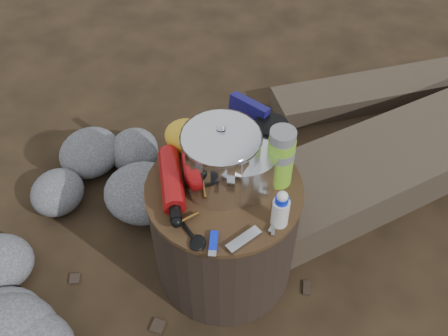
% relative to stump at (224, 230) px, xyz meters
% --- Properties ---
extents(ground, '(60.00, 60.00, 0.00)m').
position_rel_stump_xyz_m(ground, '(0.00, 0.00, -0.20)').
color(ground, black).
rests_on(ground, ground).
extents(stump, '(0.44, 0.44, 0.40)m').
position_rel_stump_xyz_m(stump, '(0.00, 0.00, 0.00)').
color(stump, black).
rests_on(stump, ground).
extents(rock_ring, '(0.43, 0.94, 0.19)m').
position_rel_stump_xyz_m(rock_ring, '(-0.49, -0.05, -0.11)').
color(rock_ring, '#58585D').
rests_on(rock_ring, ground).
extents(log_small, '(1.01, 0.69, 0.09)m').
position_rel_stump_xyz_m(log_small, '(0.49, 1.03, -0.16)').
color(log_small, '#3F3327').
rests_on(log_small, ground).
extents(foil_windscreen, '(0.20, 0.20, 0.12)m').
position_rel_stump_xyz_m(foil_windscreen, '(0.04, 0.04, 0.26)').
color(foil_windscreen, silver).
rests_on(foil_windscreen, stump).
extents(camping_pot, '(0.21, 0.21, 0.21)m').
position_rel_stump_xyz_m(camping_pot, '(-0.01, 0.02, 0.30)').
color(camping_pot, silver).
rests_on(camping_pot, stump).
extents(fuel_bottle, '(0.16, 0.26, 0.06)m').
position_rel_stump_xyz_m(fuel_bottle, '(-0.14, -0.04, 0.23)').
color(fuel_bottle, '#A41112').
rests_on(fuel_bottle, stump).
extents(thermos, '(0.07, 0.07, 0.18)m').
position_rel_stump_xyz_m(thermos, '(0.14, 0.06, 0.29)').
color(thermos, '#7BC328').
rests_on(thermos, stump).
extents(travel_mug, '(0.09, 0.09, 0.13)m').
position_rel_stump_xyz_m(travel_mug, '(0.10, 0.14, 0.27)').
color(travel_mug, black).
rests_on(travel_mug, stump).
extents(stuff_sack, '(0.14, 0.11, 0.09)m').
position_rel_stump_xyz_m(stuff_sack, '(-0.14, 0.12, 0.25)').
color(stuff_sack, gold).
rests_on(stuff_sack, stump).
extents(food_pouch, '(0.12, 0.08, 0.15)m').
position_rel_stump_xyz_m(food_pouch, '(0.02, 0.18, 0.28)').
color(food_pouch, '#130F54').
rests_on(food_pouch, stump).
extents(lighter, '(0.03, 0.08, 0.01)m').
position_rel_stump_xyz_m(lighter, '(0.02, -0.18, 0.21)').
color(lighter, '#0B24E1').
rests_on(lighter, stump).
extents(multitool, '(0.08, 0.10, 0.01)m').
position_rel_stump_xyz_m(multitool, '(0.09, -0.16, 0.21)').
color(multitool, '#AFAFB4').
rests_on(multitool, stump).
extents(pot_grabber, '(0.04, 0.12, 0.01)m').
position_rel_stump_xyz_m(pot_grabber, '(0.15, -0.07, 0.21)').
color(pot_grabber, '#AFAFB4').
rests_on(pot_grabber, stump).
extents(spork, '(0.14, 0.13, 0.01)m').
position_rel_stump_xyz_m(spork, '(-0.07, -0.15, 0.21)').
color(spork, black).
rests_on(spork, stump).
extents(squeeze_bottle, '(0.04, 0.04, 0.11)m').
position_rel_stump_xyz_m(squeeze_bottle, '(0.17, -0.08, 0.25)').
color(squeeze_bottle, silver).
rests_on(squeeze_bottle, stump).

